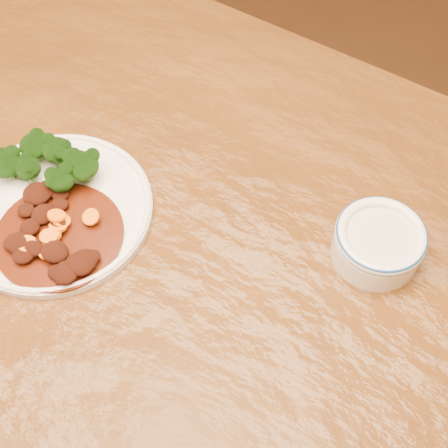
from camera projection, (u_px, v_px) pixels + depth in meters
The scene contains 6 objects.
ground at pixel (184, 422), 1.40m from camera, with size 4.00×4.00×0.00m, color #422510.
dining_table at pixel (158, 277), 0.85m from camera, with size 1.56×1.01×0.75m.
dinner_plate at pixel (55, 209), 0.80m from camera, with size 0.25×0.25×0.02m.
broccoli_florets at pixel (40, 161), 0.81m from camera, with size 0.14×0.09×0.04m.
mince_stew at pixel (52, 236), 0.76m from camera, with size 0.16×0.16×0.03m.
dip_bowl at pixel (378, 242), 0.75m from camera, with size 0.11×0.11×0.05m.
Camera 1 is at (0.28, -0.32, 1.41)m, focal length 50.00 mm.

